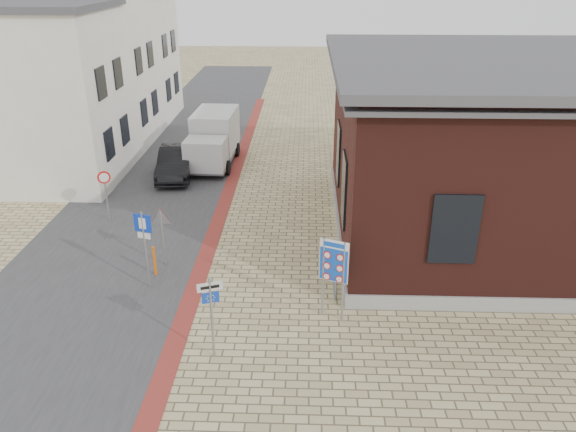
% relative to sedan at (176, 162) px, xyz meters
% --- Properties ---
extents(ground, '(120.00, 120.00, 0.00)m').
position_rel_sedan_xyz_m(ground, '(4.89, -12.59, -0.73)').
color(ground, tan).
rests_on(ground, ground).
extents(road_strip, '(7.00, 60.00, 0.02)m').
position_rel_sedan_xyz_m(road_strip, '(-0.61, 2.41, -0.72)').
color(road_strip, '#38383A').
rests_on(road_strip, ground).
extents(curb_strip, '(0.60, 40.00, 0.02)m').
position_rel_sedan_xyz_m(curb_strip, '(2.89, -2.59, -0.72)').
color(curb_strip, maroon).
rests_on(curb_strip, ground).
extents(brick_building, '(13.00, 13.00, 6.80)m').
position_rel_sedan_xyz_m(brick_building, '(13.88, -5.59, 2.75)').
color(brick_building, gray).
rests_on(brick_building, ground).
extents(townhouse_near, '(7.40, 6.40, 8.30)m').
position_rel_sedan_xyz_m(townhouse_near, '(-6.11, -0.59, 3.43)').
color(townhouse_near, silver).
rests_on(townhouse_near, ground).
extents(townhouse_mid, '(7.40, 6.40, 9.10)m').
position_rel_sedan_xyz_m(townhouse_mid, '(-6.11, 5.41, 3.83)').
color(townhouse_mid, silver).
rests_on(townhouse_mid, ground).
extents(townhouse_far, '(7.40, 6.40, 8.30)m').
position_rel_sedan_xyz_m(townhouse_far, '(-6.11, 11.41, 3.43)').
color(townhouse_far, silver).
rests_on(townhouse_far, ground).
extents(bike_rack, '(0.08, 1.80, 0.60)m').
position_rel_sedan_xyz_m(bike_rack, '(7.54, -10.39, -0.47)').
color(bike_rack, slate).
rests_on(bike_rack, ground).
extents(sedan, '(1.97, 4.58, 1.47)m').
position_rel_sedan_xyz_m(sedan, '(0.00, 0.00, 0.00)').
color(sedan, black).
rests_on(sedan, ground).
extents(box_truck, '(2.37, 5.22, 2.69)m').
position_rel_sedan_xyz_m(box_truck, '(1.62, 1.96, 0.66)').
color(box_truck, slate).
rests_on(box_truck, ground).
extents(border_sign, '(0.84, 0.38, 2.62)m').
position_rel_sedan_xyz_m(border_sign, '(7.39, -12.09, 1.14)').
color(border_sign, gray).
rests_on(border_sign, ground).
extents(essen_sign, '(0.65, 0.26, 2.51)m').
position_rel_sedan_xyz_m(essen_sign, '(4.09, -14.09, 0.93)').
color(essen_sign, gray).
rests_on(essen_sign, ground).
extents(parking_sign, '(0.59, 0.20, 2.75)m').
position_rel_sedan_xyz_m(parking_sign, '(1.39, -10.59, 1.16)').
color(parking_sign, gray).
rests_on(parking_sign, ground).
extents(yield_sign, '(0.77, 0.18, 2.17)m').
position_rel_sedan_xyz_m(yield_sign, '(1.56, -9.09, 0.91)').
color(yield_sign, gray).
rests_on(yield_sign, ground).
extents(speed_sign, '(0.49, 0.25, 2.24)m').
position_rel_sedan_xyz_m(speed_sign, '(-1.61, -5.52, 0.75)').
color(speed_sign, gray).
rests_on(speed_sign, ground).
extents(bollard, '(0.10, 0.10, 1.10)m').
position_rel_sedan_xyz_m(bollard, '(1.39, -9.79, -0.18)').
color(bollard, orange).
rests_on(bollard, ground).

